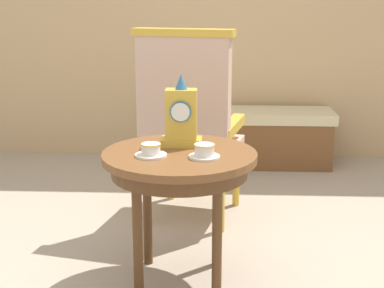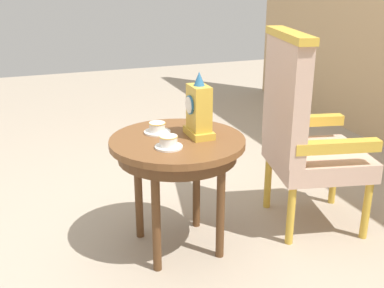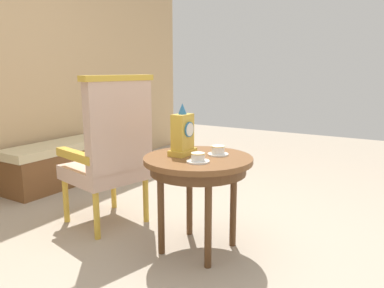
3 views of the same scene
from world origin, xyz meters
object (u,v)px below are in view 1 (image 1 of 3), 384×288
at_px(side_table, 180,169).
at_px(teacup_left, 151,151).
at_px(teacup_right, 204,152).
at_px(armchair, 189,124).
at_px(window_bench, 258,137).
at_px(mantel_clock, 181,117).

distance_m(side_table, teacup_left, 0.17).
distance_m(teacup_right, armchair, 0.84).
bearing_deg(side_table, armchair, 89.69).
relative_size(armchair, window_bench, 0.98).
height_order(mantel_clock, armchair, armchair).
relative_size(teacup_right, mantel_clock, 0.41).
height_order(teacup_left, mantel_clock, mantel_clock).
relative_size(teacup_left, armchair, 0.12).
height_order(teacup_left, teacup_right, teacup_right).
height_order(side_table, mantel_clock, mantel_clock).
distance_m(mantel_clock, armchair, 0.66).
distance_m(armchair, window_bench, 1.34).
xyz_separation_m(side_table, window_bench, (0.49, 1.94, -0.33)).
bearing_deg(teacup_left, mantel_clock, 57.02).
distance_m(teacup_right, mantel_clock, 0.25).
xyz_separation_m(teacup_left, teacup_right, (0.23, -0.01, 0.00)).
distance_m(side_table, teacup_right, 0.18).
height_order(armchair, window_bench, armchair).
height_order(side_table, teacup_right, teacup_right).
bearing_deg(armchair, window_bench, 67.92).
bearing_deg(mantel_clock, armchair, 89.72).
bearing_deg(window_bench, teacup_right, -100.49).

